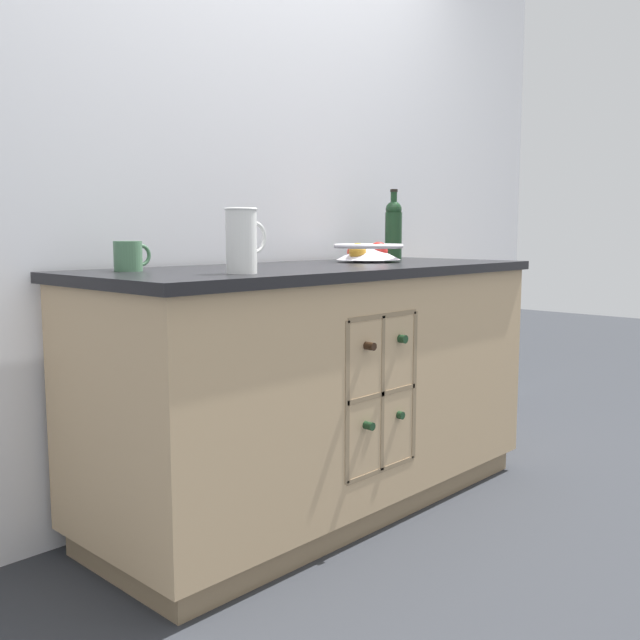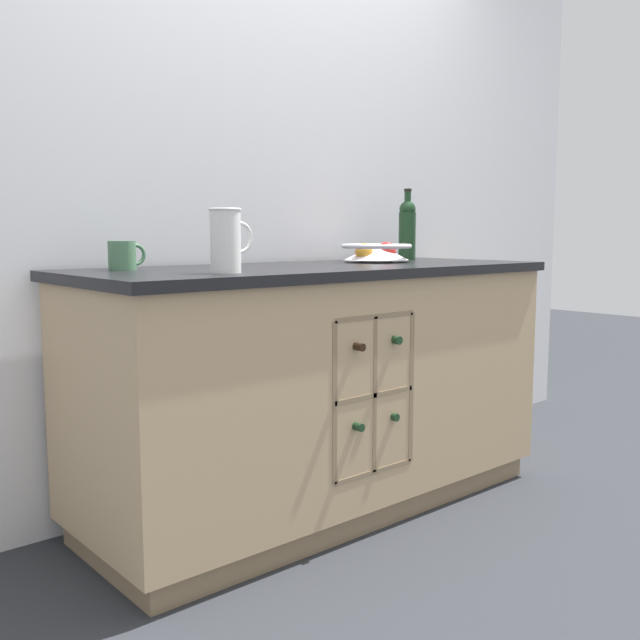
% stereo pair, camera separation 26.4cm
% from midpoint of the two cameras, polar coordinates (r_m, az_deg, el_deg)
% --- Properties ---
extents(ground_plane, '(14.00, 14.00, 0.00)m').
position_cam_midpoint_polar(ground_plane, '(2.82, 2.77, -14.62)').
color(ground_plane, '#2D3035').
extents(back_wall, '(4.40, 0.06, 2.55)m').
position_cam_midpoint_polar(back_wall, '(2.94, -2.68, 11.63)').
color(back_wall, white).
rests_on(back_wall, ground_plane).
extents(kitchen_island, '(1.85, 0.73, 0.92)m').
position_cam_midpoint_polar(kitchen_island, '(2.68, 2.86, -5.34)').
color(kitchen_island, '#8B7354').
rests_on(kitchen_island, ground_plane).
extents(fruit_bowl, '(0.29, 0.29, 0.08)m').
position_cam_midpoint_polar(fruit_bowl, '(2.94, 7.10, 5.50)').
color(fruit_bowl, silver).
rests_on(fruit_bowl, kitchen_island).
extents(white_pitcher, '(0.15, 0.10, 0.19)m').
position_cam_midpoint_polar(white_pitcher, '(2.14, -4.00, 6.46)').
color(white_pitcher, white).
rests_on(white_pitcher, kitchen_island).
extents(ceramic_mug, '(0.13, 0.09, 0.09)m').
position_cam_midpoint_polar(ceramic_mug, '(2.35, -12.41, 5.06)').
color(ceramic_mug, '#4C7A56').
rests_on(ceramic_mug, kitchen_island).
extents(standing_wine_bottle, '(0.08, 0.08, 0.31)m').
position_cam_midpoint_polar(standing_wine_bottle, '(3.21, 9.36, 7.26)').
color(standing_wine_bottle, '#19381E').
rests_on(standing_wine_bottle, kitchen_island).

